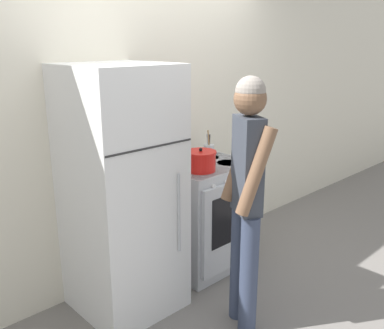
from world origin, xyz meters
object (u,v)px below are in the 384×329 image
at_px(tea_kettle, 181,157).
at_px(person, 247,192).
at_px(refrigerator, 122,193).
at_px(utensil_jar, 209,150).
at_px(stove_range, 206,214).
at_px(dutch_oven_pot, 201,161).

bearing_deg(tea_kettle, person, -105.40).
xyz_separation_m(refrigerator, tea_kettle, (0.70, 0.16, 0.10)).
bearing_deg(utensil_jar, refrigerator, -170.96).
height_order(stove_range, person, person).
height_order(tea_kettle, person, person).
bearing_deg(refrigerator, person, -59.11).
xyz_separation_m(stove_range, person, (-0.40, -0.76, 0.51)).
height_order(refrigerator, person, refrigerator).
xyz_separation_m(refrigerator, person, (0.45, -0.75, 0.09)).
bearing_deg(person, tea_kettle, 11.73).
relative_size(refrigerator, stove_range, 1.92).
distance_m(dutch_oven_pot, utensil_jar, 0.43).
distance_m(stove_range, tea_kettle, 0.56).
bearing_deg(person, dutch_oven_pot, 7.45).
height_order(tea_kettle, utensil_jar, utensil_jar).
bearing_deg(tea_kettle, refrigerator, -167.23).
xyz_separation_m(dutch_oven_pot, utensil_jar, (0.35, 0.25, -0.02)).
xyz_separation_m(stove_range, utensil_jar, (0.18, 0.16, 0.51)).
bearing_deg(refrigerator, stove_range, 0.60).
xyz_separation_m(tea_kettle, person, (-0.25, -0.91, -0.01)).
height_order(stove_range, utensil_jar, utensil_jar).
height_order(refrigerator, dutch_oven_pot, refrigerator).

